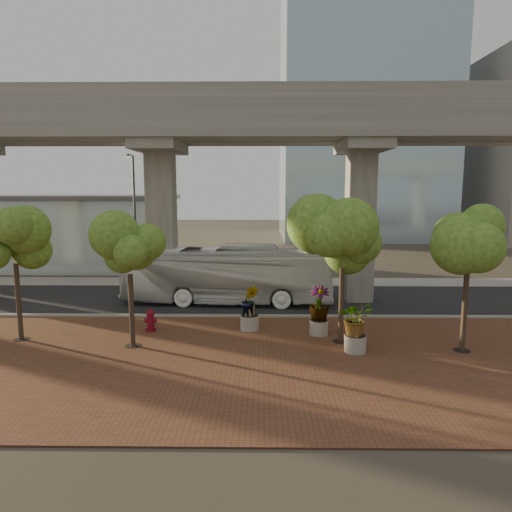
{
  "coord_description": "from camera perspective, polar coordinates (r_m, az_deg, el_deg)",
  "views": [
    {
      "loc": [
        0.11,
        -25.63,
        6.74
      ],
      "look_at": [
        -0.25,
        0.5,
        2.98
      ],
      "focal_mm": 32.0,
      "sensor_mm": 36.0,
      "label": 1
    }
  ],
  "objects": [
    {
      "name": "street_tree_near_west",
      "position": [
        19.93,
        -15.57,
        0.47
      ],
      "size": [
        3.31,
        3.31,
        5.64
      ],
      "color": "#463628",
      "rests_on": "ground"
    },
    {
      "name": "planter_right",
      "position": [
        21.49,
        7.9,
        -6.16
      ],
      "size": [
        2.14,
        2.14,
        2.29
      ],
      "color": "gray",
      "rests_on": "ground"
    },
    {
      "name": "streetlamp_east",
      "position": [
        32.56,
        12.62,
        4.69
      ],
      "size": [
        0.41,
        1.21,
        8.33
      ],
      "color": "#313137",
      "rests_on": "ground"
    },
    {
      "name": "transit_bus",
      "position": [
        27.37,
        -3.6,
        -2.37
      ],
      "size": [
        12.59,
        3.67,
        3.46
      ],
      "primitive_type": "imported",
      "rotation": [
        0.0,
        0.0,
        1.51
      ],
      "color": "silver",
      "rests_on": "ground"
    },
    {
      "name": "asphalt_road",
      "position": [
        28.44,
        0.55,
        -5.48
      ],
      "size": [
        90.0,
        8.0,
        0.04
      ],
      "primitive_type": "cube",
      "color": "black",
      "rests_on": "ground"
    },
    {
      "name": "planter_left",
      "position": [
        22.04,
        -0.82,
        -5.86
      ],
      "size": [
        1.99,
        1.99,
        2.19
      ],
      "color": "#9B948C",
      "rests_on": "ground"
    },
    {
      "name": "curb_strip",
      "position": [
        24.55,
        0.51,
        -7.55
      ],
      "size": [
        70.0,
        0.25,
        0.16
      ],
      "primitive_type": "cube",
      "color": "#98968D",
      "rests_on": "ground"
    },
    {
      "name": "far_sidewalk",
      "position": [
        33.8,
        0.59,
        -3.26
      ],
      "size": [
        90.0,
        3.0,
        0.06
      ],
      "primitive_type": "cube",
      "color": "#98968D",
      "rests_on": "ground"
    },
    {
      "name": "transit_viaduct",
      "position": [
        27.63,
        0.57,
        9.33
      ],
      "size": [
        72.0,
        5.6,
        12.4
      ],
      "color": "gray",
      "rests_on": "ground"
    },
    {
      "name": "planter_front",
      "position": [
        19.52,
        12.38,
        -7.88
      ],
      "size": [
        2.01,
        2.01,
        2.21
      ],
      "color": "gray",
      "rests_on": "ground"
    },
    {
      "name": "fire_hydrant",
      "position": [
        22.59,
        -13.04,
        -7.8
      ],
      "size": [
        0.56,
        0.5,
        1.12
      ],
      "color": "maroon",
      "rests_on": "ground"
    },
    {
      "name": "street_tree_far_east",
      "position": [
        20.46,
        25.08,
        1.57
      ],
      "size": [
        3.67,
        3.67,
        6.29
      ],
      "color": "#463628",
      "rests_on": "ground"
    },
    {
      "name": "brick_plaza",
      "position": [
        18.87,
        0.42,
        -12.65
      ],
      "size": [
        70.0,
        13.0,
        0.06
      ],
      "primitive_type": "cube",
      "color": "brown",
      "rests_on": "ground"
    },
    {
      "name": "street_tree_near_east",
      "position": [
        20.06,
        10.82,
        1.92
      ],
      "size": [
        4.22,
        4.22,
        6.48
      ],
      "color": "#463628",
      "rests_on": "ground"
    },
    {
      "name": "street_tree_far_west",
      "position": [
        22.67,
        -28.0,
        1.58
      ],
      "size": [
        3.34,
        3.34,
        5.99
      ],
      "color": "#463628",
      "rests_on": "ground"
    },
    {
      "name": "station_pavilion",
      "position": [
        46.37,
        -24.95,
        3.08
      ],
      "size": [
        23.0,
        13.0,
        6.3
      ],
      "color": "silver",
      "rests_on": "ground"
    },
    {
      "name": "streetlamp_west",
      "position": [
        32.66,
        -14.97,
        5.38
      ],
      "size": [
        0.45,
        1.31,
        9.07
      ],
      "color": "#303136",
      "rests_on": "ground"
    },
    {
      "name": "ground",
      "position": [
        26.5,
        0.53,
        -6.54
      ],
      "size": [
        160.0,
        160.0,
        0.0
      ],
      "primitive_type": "plane",
      "color": "#3A342A",
      "rests_on": "ground"
    }
  ]
}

